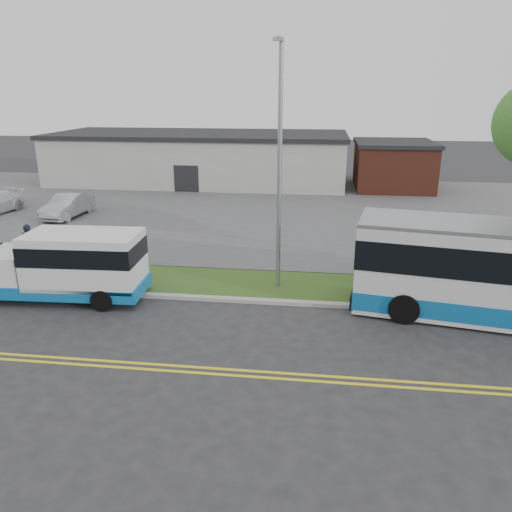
# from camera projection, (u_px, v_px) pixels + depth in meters

# --- Properties ---
(ground) EXTENTS (140.00, 140.00, 0.00)m
(ground) POSITION_uv_depth(u_px,v_px,m) (191.00, 311.00, 18.58)
(ground) COLOR #28282B
(ground) RESTS_ON ground
(lane_line_north) EXTENTS (70.00, 0.12, 0.01)m
(lane_line_north) POSITION_uv_depth(u_px,v_px,m) (159.00, 365.00, 14.96)
(lane_line_north) COLOR yellow
(lane_line_north) RESTS_ON ground
(lane_line_south) EXTENTS (70.00, 0.12, 0.01)m
(lane_line_south) POSITION_uv_depth(u_px,v_px,m) (156.00, 370.00, 14.67)
(lane_line_south) COLOR yellow
(lane_line_south) RESTS_ON ground
(curb) EXTENTS (80.00, 0.30, 0.15)m
(curb) POSITION_uv_depth(u_px,v_px,m) (198.00, 298.00, 19.59)
(curb) COLOR #9E9B93
(curb) RESTS_ON ground
(verge) EXTENTS (80.00, 3.30, 0.10)m
(verge) POSITION_uv_depth(u_px,v_px,m) (208.00, 282.00, 21.29)
(verge) COLOR #364D19
(verge) RESTS_ON ground
(parking_lot) EXTENTS (80.00, 25.00, 0.10)m
(parking_lot) POSITION_uv_depth(u_px,v_px,m) (252.00, 208.00, 34.56)
(parking_lot) COLOR #4C4C4F
(parking_lot) RESTS_ON ground
(commercial_building) EXTENTS (25.40, 10.40, 4.35)m
(commercial_building) POSITION_uv_depth(u_px,v_px,m) (200.00, 158.00, 44.03)
(commercial_building) COLOR #9E9E99
(commercial_building) RESTS_ON ground
(brick_wing) EXTENTS (6.30, 7.30, 3.90)m
(brick_wing) POSITION_uv_depth(u_px,v_px,m) (393.00, 165.00, 41.15)
(brick_wing) COLOR brown
(brick_wing) RESTS_ON ground
(streetlight_near) EXTENTS (0.35, 1.53, 9.50)m
(streetlight_near) POSITION_uv_depth(u_px,v_px,m) (280.00, 161.00, 19.13)
(streetlight_near) COLOR gray
(streetlight_near) RESTS_ON verge
(shuttle_bus) EXTENTS (7.10, 2.61, 2.68)m
(shuttle_bus) POSITION_uv_depth(u_px,v_px,m) (68.00, 264.00, 19.33)
(shuttle_bus) COLOR #0D5A97
(shuttle_bus) RESTS_ON ground
(pedestrian) EXTENTS (0.78, 0.59, 1.94)m
(pedestrian) POSITION_uv_depth(u_px,v_px,m) (29.00, 244.00, 23.00)
(pedestrian) COLOR black
(pedestrian) RESTS_ON verge
(parked_car_a) EXTENTS (1.79, 4.51, 1.46)m
(parked_car_a) POSITION_uv_depth(u_px,v_px,m) (67.00, 206.00, 31.79)
(parked_car_a) COLOR #A1A4A8
(parked_car_a) RESTS_ON parking_lot
(grocery_bag_left) EXTENTS (0.32, 0.32, 0.32)m
(grocery_bag_left) POSITION_uv_depth(u_px,v_px,m) (23.00, 262.00, 23.06)
(grocery_bag_left) COLOR white
(grocery_bag_left) RESTS_ON verge
(grocery_bag_right) EXTENTS (0.32, 0.32, 0.32)m
(grocery_bag_right) POSITION_uv_depth(u_px,v_px,m) (41.00, 260.00, 23.46)
(grocery_bag_right) COLOR white
(grocery_bag_right) RESTS_ON verge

